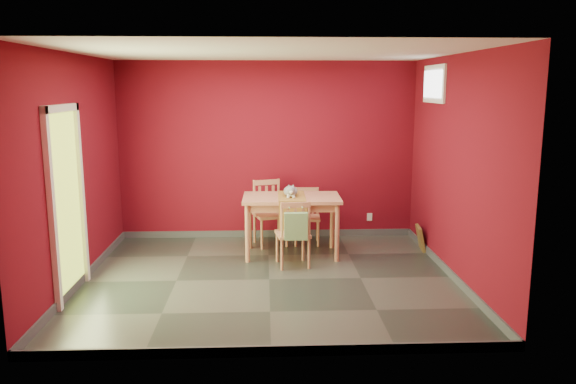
{
  "coord_description": "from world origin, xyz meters",
  "views": [
    {
      "loc": [
        -0.05,
        -6.53,
        2.32
      ],
      "look_at": [
        0.25,
        0.45,
        1.0
      ],
      "focal_mm": 35.0,
      "sensor_mm": 36.0,
      "label": 1
    }
  ],
  "objects_px": {
    "dining_table": "(292,204)",
    "chair_far_right": "(307,215)",
    "cat": "(290,189)",
    "picture_frame": "(420,238)",
    "chair_far_left": "(269,212)",
    "tote_bag": "(296,226)",
    "chair_near": "(293,233)"
  },
  "relations": [
    {
      "from": "chair_far_left",
      "to": "cat",
      "type": "bearing_deg",
      "value": -62.56
    },
    {
      "from": "tote_bag",
      "to": "cat",
      "type": "height_order",
      "value": "cat"
    },
    {
      "from": "dining_table",
      "to": "chair_far_left",
      "type": "distance_m",
      "value": 0.68
    },
    {
      "from": "chair_far_left",
      "to": "picture_frame",
      "type": "distance_m",
      "value": 2.22
    },
    {
      "from": "chair_far_left",
      "to": "picture_frame",
      "type": "relative_size",
      "value": 2.68
    },
    {
      "from": "chair_far_right",
      "to": "tote_bag",
      "type": "xyz_separation_m",
      "value": [
        -0.24,
        -1.33,
        0.17
      ]
    },
    {
      "from": "cat",
      "to": "picture_frame",
      "type": "bearing_deg",
      "value": -0.38
    },
    {
      "from": "dining_table",
      "to": "cat",
      "type": "bearing_deg",
      "value": 145.88
    },
    {
      "from": "dining_table",
      "to": "tote_bag",
      "type": "xyz_separation_m",
      "value": [
        0.02,
        -0.73,
        -0.13
      ]
    },
    {
      "from": "dining_table",
      "to": "cat",
      "type": "relative_size",
      "value": 3.38
    },
    {
      "from": "chair_far_left",
      "to": "chair_far_right",
      "type": "xyz_separation_m",
      "value": [
        0.56,
        0.04,
        -0.06
      ]
    },
    {
      "from": "cat",
      "to": "chair_near",
      "type": "bearing_deg",
      "value": -93.64
    },
    {
      "from": "dining_table",
      "to": "chair_far_right",
      "type": "height_order",
      "value": "dining_table"
    },
    {
      "from": "chair_far_right",
      "to": "picture_frame",
      "type": "xyz_separation_m",
      "value": [
        1.61,
        -0.43,
        -0.25
      ]
    },
    {
      "from": "picture_frame",
      "to": "chair_far_right",
      "type": "bearing_deg",
      "value": 164.95
    },
    {
      "from": "chair_far_left",
      "to": "cat",
      "type": "xyz_separation_m",
      "value": [
        0.29,
        -0.55,
        0.44
      ]
    },
    {
      "from": "chair_near",
      "to": "picture_frame",
      "type": "xyz_separation_m",
      "value": [
        1.87,
        0.68,
        -0.28
      ]
    },
    {
      "from": "tote_bag",
      "to": "cat",
      "type": "distance_m",
      "value": 0.81
    },
    {
      "from": "picture_frame",
      "to": "tote_bag",
      "type": "bearing_deg",
      "value": -154.12
    },
    {
      "from": "dining_table",
      "to": "chair_far_right",
      "type": "distance_m",
      "value": 0.72
    },
    {
      "from": "chair_far_left",
      "to": "tote_bag",
      "type": "xyz_separation_m",
      "value": [
        0.32,
        -1.29,
        0.11
      ]
    },
    {
      "from": "chair_far_right",
      "to": "tote_bag",
      "type": "relative_size",
      "value": 1.99
    },
    {
      "from": "chair_far_right",
      "to": "tote_bag",
      "type": "height_order",
      "value": "tote_bag"
    },
    {
      "from": "tote_bag",
      "to": "picture_frame",
      "type": "bearing_deg",
      "value": 25.88
    },
    {
      "from": "tote_bag",
      "to": "cat",
      "type": "bearing_deg",
      "value": 92.6
    },
    {
      "from": "dining_table",
      "to": "chair_far_right",
      "type": "bearing_deg",
      "value": 66.73
    },
    {
      "from": "chair_far_left",
      "to": "cat",
      "type": "distance_m",
      "value": 0.76
    },
    {
      "from": "dining_table",
      "to": "picture_frame",
      "type": "relative_size",
      "value": 3.77
    },
    {
      "from": "chair_far_left",
      "to": "tote_bag",
      "type": "relative_size",
      "value": 2.3
    },
    {
      "from": "dining_table",
      "to": "chair_near",
      "type": "relative_size",
      "value": 1.52
    },
    {
      "from": "chair_near",
      "to": "picture_frame",
      "type": "distance_m",
      "value": 2.01
    },
    {
      "from": "chair_near",
      "to": "picture_frame",
      "type": "bearing_deg",
      "value": 20.08
    }
  ]
}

